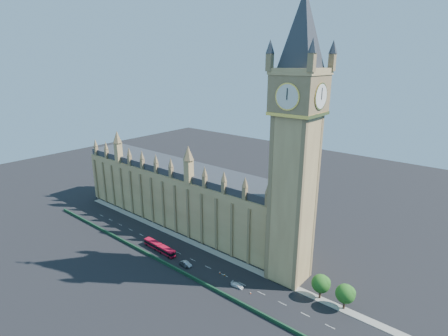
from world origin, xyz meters
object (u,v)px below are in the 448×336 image
Objects in this scene: car_silver at (186,264)px; car_white at (237,285)px; red_bus at (160,247)px; car_grey at (184,264)px.

car_white is (22.77, 1.91, -0.10)m from car_silver.
car_grey is (15.70, -1.36, -0.74)m from red_bus.
car_white is (38.78, 1.33, -0.87)m from red_bus.
red_bus reaches higher than car_grey.
red_bus is 3.73× the size of car_white.
red_bus is at bearing 87.25° from car_white.
car_grey is at bearing -2.57° from red_bus.
car_silver reaches higher than car_white.
red_bus is 15.78m from car_grey.
car_white is (23.08, 2.69, -0.13)m from car_grey.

